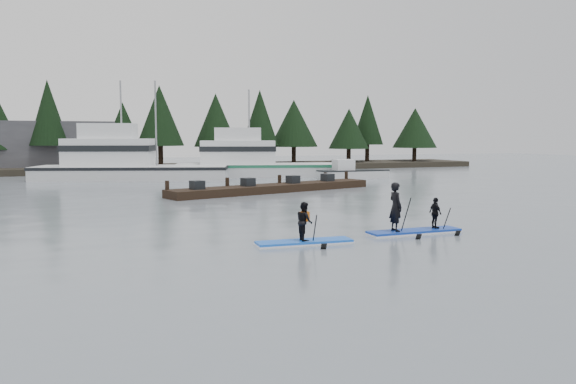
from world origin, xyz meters
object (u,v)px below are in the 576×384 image
object	(u,v)px
fishing_boat_large	(126,172)
paddleboard_duo	(410,217)
floating_dock	(274,188)
fishing_boat_medium	(253,170)
paddleboard_solo	(304,230)

from	to	relation	value
fishing_boat_large	paddleboard_duo	size ratio (longest dim) A/B	4.47
paddleboard_duo	fishing_boat_large	bearing A→B (deg)	103.76
fishing_boat_large	floating_dock	size ratio (longest dim) A/B	1.10
fishing_boat_medium	paddleboard_duo	size ratio (longest dim) A/B	4.16
fishing_boat_large	paddleboard_duo	distance (m)	31.24
fishing_boat_large	paddleboard_solo	distance (m)	30.98
paddleboard_solo	paddleboard_duo	size ratio (longest dim) A/B	0.90
fishing_boat_large	floating_dock	world-z (taller)	fishing_boat_large
fishing_boat_medium	paddleboard_duo	world-z (taller)	fishing_boat_medium
fishing_boat_large	paddleboard_duo	xyz separation A→B (m)	(7.53, -30.32, -0.05)
paddleboard_duo	floating_dock	bearing A→B (deg)	88.24
paddleboard_solo	floating_dock	bearing A→B (deg)	77.34
fishing_boat_medium	floating_dock	size ratio (longest dim) A/B	1.03
fishing_boat_large	fishing_boat_medium	size ratio (longest dim) A/B	1.07
fishing_boat_medium	paddleboard_solo	world-z (taller)	fishing_boat_medium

